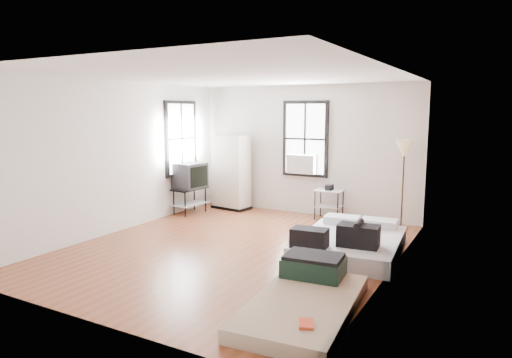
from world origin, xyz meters
The scene contains 8 objects.
ground centered at (0.00, 0.00, 0.00)m, with size 6.00×6.00×0.00m, color brown.
room_shell centered at (0.23, 0.36, 1.74)m, with size 5.02×6.02×2.80m.
mattress_main centered at (1.75, 0.67, 0.18)m, with size 1.69×2.18×0.66m.
mattress_bare centered at (1.91, -1.52, 0.13)m, with size 1.25×2.13×0.44m.
wardrobe centered at (-1.70, 2.65, 0.85)m, with size 0.91×0.59×1.70m.
side_table centered at (0.66, 2.72, 0.50)m, with size 0.57×0.47×0.73m.
floor_lamp centered at (2.15, 2.65, 1.46)m, with size 0.37×0.37×1.71m.
tv_stand centered at (-2.21, 1.75, 0.81)m, with size 0.62×0.84×1.12m.
Camera 1 is at (3.82, -6.21, 2.25)m, focal length 32.00 mm.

